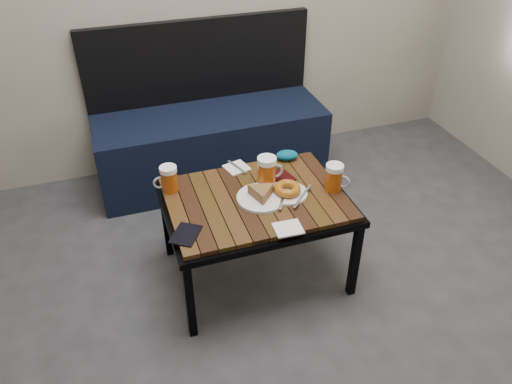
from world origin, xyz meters
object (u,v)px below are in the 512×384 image
object	(u,v)px
beer_mug_right	(334,177)
plate_pie	(261,195)
passport_burgundy	(282,176)
knit_pouch	(287,155)
bench	(210,137)
plate_bagel	(287,191)
passport_navy	(186,234)
beer_mug_centre	(267,171)
cafe_table	(256,205)
beer_mug_left	(169,179)

from	to	relation	value
beer_mug_right	plate_pie	world-z (taller)	beer_mug_right
plate_pie	passport_burgundy	xyz separation A→B (m)	(0.15, 0.14, -0.02)
knit_pouch	plate_pie	bearing A→B (deg)	-129.59
bench	knit_pouch	size ratio (longest dim) A/B	12.44
plate_bagel	passport_navy	xyz separation A→B (m)	(-0.50, -0.13, -0.02)
beer_mug_centre	knit_pouch	xyz separation A→B (m)	(0.17, 0.18, -0.05)
bench	passport_navy	xyz separation A→B (m)	(-0.38, -1.12, 0.20)
beer_mug_right	passport_navy	size ratio (longest dim) A/B	0.94
beer_mug_centre	knit_pouch	world-z (taller)	beer_mug_centre
cafe_table	beer_mug_left	bearing A→B (deg)	153.67
passport_navy	passport_burgundy	bearing A→B (deg)	61.35
beer_mug_centre	passport_navy	xyz separation A→B (m)	(-0.44, -0.25, -0.07)
beer_mug_centre	beer_mug_right	bearing A→B (deg)	-33.42
bench	beer_mug_left	size ratio (longest dim) A/B	11.04
bench	passport_navy	bearing A→B (deg)	-108.70
cafe_table	beer_mug_right	bearing A→B (deg)	-8.56
plate_bagel	knit_pouch	size ratio (longest dim) A/B	1.96
passport_navy	passport_burgundy	distance (m)	0.60
passport_navy	plate_bagel	bearing A→B (deg)	48.56
cafe_table	beer_mug_left	world-z (taller)	beer_mug_left
cafe_table	passport_navy	distance (m)	0.40
plate_pie	plate_bagel	world-z (taller)	plate_pie
beer_mug_centre	beer_mug_right	world-z (taller)	beer_mug_centre
passport_burgundy	plate_bagel	bearing A→B (deg)	-114.94
beer_mug_right	passport_navy	distance (m)	0.73
bench	plate_bagel	bearing A→B (deg)	-82.80
knit_pouch	beer_mug_left	bearing A→B (deg)	-172.55
bench	passport_navy	distance (m)	1.20
beer_mug_left	beer_mug_right	world-z (taller)	beer_mug_right
cafe_table	passport_navy	xyz separation A→B (m)	(-0.36, -0.16, 0.05)
passport_burgundy	beer_mug_centre	bearing A→B (deg)	-172.78
passport_burgundy	beer_mug_left	bearing A→B (deg)	159.60
beer_mug_centre	passport_burgundy	world-z (taller)	beer_mug_centre
beer_mug_left	knit_pouch	xyz separation A→B (m)	(0.62, 0.08, -0.04)
beer_mug_centre	plate_pie	size ratio (longest dim) A/B	0.64
plate_pie	passport_navy	distance (m)	0.40
beer_mug_centre	bench	bearing A→B (deg)	87.52
beer_mug_centre	knit_pouch	bearing A→B (deg)	39.21
bench	beer_mug_left	xyz separation A→B (m)	(-0.38, -0.78, 0.26)
cafe_table	beer_mug_centre	world-z (taller)	beer_mug_centre
bench	cafe_table	size ratio (longest dim) A/B	1.67
bench	cafe_table	world-z (taller)	bench
beer_mug_right	cafe_table	bearing A→B (deg)	-145.22
plate_pie	plate_bagel	bearing A→B (deg)	-1.01
plate_pie	plate_bagel	size ratio (longest dim) A/B	1.02
bench	passport_burgundy	size ratio (longest dim) A/B	11.17
beer_mug_left	passport_burgundy	world-z (taller)	beer_mug_left
beer_mug_centre	plate_bagel	xyz separation A→B (m)	(0.06, -0.11, -0.05)
cafe_table	passport_burgundy	xyz separation A→B (m)	(0.17, 0.12, 0.05)
beer_mug_left	beer_mug_centre	xyz separation A→B (m)	(0.45, -0.09, 0.01)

